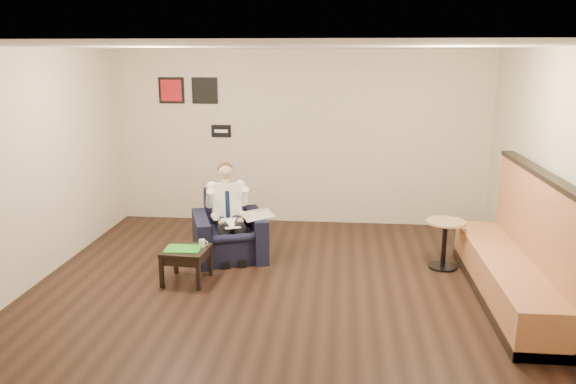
# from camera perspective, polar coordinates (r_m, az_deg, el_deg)

# --- Properties ---
(ground) EXTENTS (6.00, 6.00, 0.00)m
(ground) POSITION_cam_1_polar(r_m,az_deg,el_deg) (6.61, -0.78, -10.48)
(ground) COLOR black
(ground) RESTS_ON ground
(wall_back) EXTENTS (6.00, 0.02, 2.80)m
(wall_back) POSITION_cam_1_polar(r_m,az_deg,el_deg) (9.10, 1.29, 5.49)
(wall_back) COLOR beige
(wall_back) RESTS_ON ground
(wall_front) EXTENTS (6.00, 0.02, 2.80)m
(wall_front) POSITION_cam_1_polar(r_m,az_deg,el_deg) (3.33, -6.68, -9.62)
(wall_front) COLOR beige
(wall_front) RESTS_ON ground
(wall_left) EXTENTS (0.02, 6.00, 2.80)m
(wall_left) POSITION_cam_1_polar(r_m,az_deg,el_deg) (7.15, -25.50, 1.82)
(wall_left) COLOR beige
(wall_left) RESTS_ON ground
(wall_right) EXTENTS (0.02, 6.00, 2.80)m
(wall_right) POSITION_cam_1_polar(r_m,az_deg,el_deg) (6.55, 26.24, 0.76)
(wall_right) COLOR beige
(wall_right) RESTS_ON ground
(ceiling) EXTENTS (6.00, 6.00, 0.02)m
(ceiling) POSITION_cam_1_polar(r_m,az_deg,el_deg) (6.02, -0.87, 14.59)
(ceiling) COLOR white
(ceiling) RESTS_ON wall_back
(seating_sign) EXTENTS (0.32, 0.02, 0.20)m
(seating_sign) POSITION_cam_1_polar(r_m,az_deg,el_deg) (9.26, -6.80, 6.17)
(seating_sign) COLOR black
(seating_sign) RESTS_ON wall_back
(art_print_left) EXTENTS (0.42, 0.03, 0.42)m
(art_print_left) POSITION_cam_1_polar(r_m,az_deg,el_deg) (9.40, -11.76, 10.08)
(art_print_left) COLOR red
(art_print_left) RESTS_ON wall_back
(art_print_right) EXTENTS (0.42, 0.03, 0.42)m
(art_print_right) POSITION_cam_1_polar(r_m,az_deg,el_deg) (9.26, -8.45, 10.16)
(art_print_right) COLOR black
(art_print_right) RESTS_ON wall_back
(armchair) EXTENTS (1.18, 1.18, 0.90)m
(armchair) POSITION_cam_1_polar(r_m,az_deg,el_deg) (7.68, -6.02, -3.46)
(armchair) COLOR black
(armchair) RESTS_ON ground
(seated_man) EXTENTS (0.84, 1.02, 1.23)m
(seated_man) POSITION_cam_1_polar(r_m,az_deg,el_deg) (7.52, -5.93, -2.51)
(seated_man) COLOR white
(seated_man) RESTS_ON armchair
(lap_papers) EXTENTS (0.30, 0.35, 0.01)m
(lap_papers) POSITION_cam_1_polar(r_m,az_deg,el_deg) (7.44, -5.81, -3.19)
(lap_papers) COLOR white
(lap_papers) RESTS_ON seated_man
(newspaper) EXTENTS (0.55, 0.60, 0.01)m
(newspaper) POSITION_cam_1_polar(r_m,az_deg,el_deg) (7.59, -3.14, -2.32)
(newspaper) COLOR silver
(newspaper) RESTS_ON armchair
(side_table) EXTENTS (0.56, 0.56, 0.42)m
(side_table) POSITION_cam_1_polar(r_m,az_deg,el_deg) (7.03, -10.26, -7.32)
(side_table) COLOR black
(side_table) RESTS_ON ground
(green_folder) EXTENTS (0.44, 0.33, 0.01)m
(green_folder) POSITION_cam_1_polar(r_m,az_deg,el_deg) (6.95, -10.61, -5.68)
(green_folder) COLOR green
(green_folder) RESTS_ON side_table
(coffee_mug) EXTENTS (0.08, 0.08, 0.09)m
(coffee_mug) POSITION_cam_1_polar(r_m,az_deg,el_deg) (6.99, -8.73, -5.15)
(coffee_mug) COLOR white
(coffee_mug) RESTS_ON side_table
(smartphone) EXTENTS (0.14, 0.10, 0.01)m
(smartphone) POSITION_cam_1_polar(r_m,az_deg,el_deg) (7.07, -9.56, -5.30)
(smartphone) COLOR black
(smartphone) RESTS_ON side_table
(banquette) EXTENTS (0.68, 2.84, 1.45)m
(banquette) POSITION_cam_1_polar(r_m,az_deg,el_deg) (6.75, 21.86, -4.37)
(banquette) COLOR #B26C44
(banquette) RESTS_ON ground
(cafe_table) EXTENTS (0.60, 0.60, 0.64)m
(cafe_table) POSITION_cam_1_polar(r_m,az_deg,el_deg) (7.59, 15.57, -5.15)
(cafe_table) COLOR tan
(cafe_table) RESTS_ON ground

